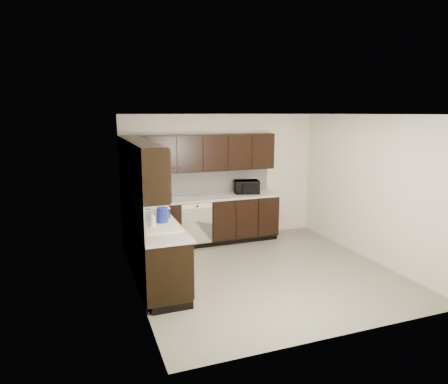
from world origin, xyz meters
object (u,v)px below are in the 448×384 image
object	(u,v)px
sink	(159,230)
microwave	(247,187)
blue_pitcher	(162,215)
storage_bin	(151,213)
toaster_oven	(137,196)

from	to	relation	value
sink	microwave	world-z (taller)	microwave
microwave	blue_pitcher	world-z (taller)	microwave
storage_bin	sink	bearing A→B (deg)	-84.79
microwave	toaster_oven	world-z (taller)	microwave
sink	blue_pitcher	world-z (taller)	sink
storage_bin	microwave	bearing A→B (deg)	32.06
blue_pitcher	storage_bin	bearing A→B (deg)	116.99
storage_bin	blue_pitcher	distance (m)	0.30
sink	blue_pitcher	size ratio (longest dim) A/B	3.39
microwave	toaster_oven	xyz separation A→B (m)	(-2.18, -0.05, -0.01)
microwave	toaster_oven	distance (m)	2.18
toaster_oven	microwave	bearing A→B (deg)	6.70
sink	blue_pitcher	bearing A→B (deg)	54.00
storage_bin	toaster_oven	bearing A→B (deg)	91.48
sink	toaster_oven	world-z (taller)	sink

